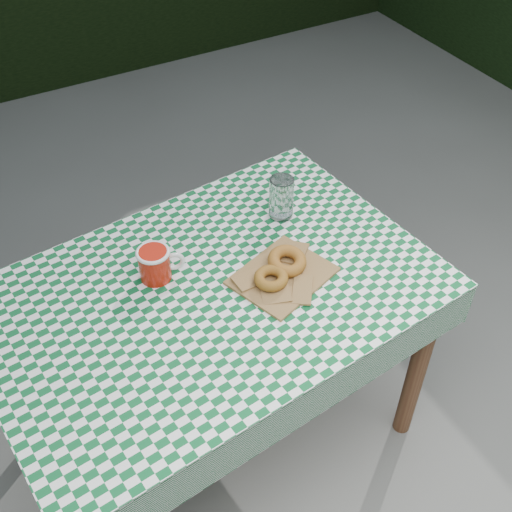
{
  "coord_description": "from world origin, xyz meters",
  "views": [
    {
      "loc": [
        -0.41,
        -1.04,
        2.04
      ],
      "look_at": [
        0.24,
        0.12,
        0.79
      ],
      "focal_mm": 44.71,
      "sensor_mm": 36.0,
      "label": 1
    }
  ],
  "objects_px": {
    "table": "(216,372)",
    "drinking_glass": "(281,198)",
    "paper_bag": "(282,275)",
    "coffee_mug": "(155,264)"
  },
  "relations": [
    {
      "from": "table",
      "to": "drinking_glass",
      "type": "height_order",
      "value": "drinking_glass"
    },
    {
      "from": "paper_bag",
      "to": "drinking_glass",
      "type": "relative_size",
      "value": 1.94
    },
    {
      "from": "paper_bag",
      "to": "coffee_mug",
      "type": "bearing_deg",
      "value": 151.01
    },
    {
      "from": "table",
      "to": "paper_bag",
      "type": "height_order",
      "value": "paper_bag"
    },
    {
      "from": "table",
      "to": "drinking_glass",
      "type": "bearing_deg",
      "value": 22.56
    },
    {
      "from": "table",
      "to": "drinking_glass",
      "type": "xyz_separation_m",
      "value": [
        0.34,
        0.19,
        0.45
      ]
    },
    {
      "from": "coffee_mug",
      "to": "drinking_glass",
      "type": "relative_size",
      "value": 1.29
    },
    {
      "from": "coffee_mug",
      "to": "drinking_glass",
      "type": "height_order",
      "value": "drinking_glass"
    },
    {
      "from": "table",
      "to": "paper_bag",
      "type": "distance_m",
      "value": 0.44
    },
    {
      "from": "paper_bag",
      "to": "drinking_glass",
      "type": "bearing_deg",
      "value": 60.36
    }
  ]
}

